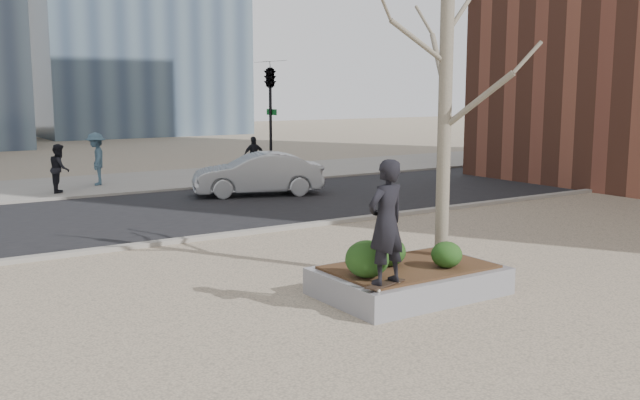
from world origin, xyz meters
TOP-DOWN VIEW (x-y plane):
  - ground at (0.00, 0.00)m, footprint 120.00×120.00m
  - street at (0.00, 10.00)m, footprint 60.00×8.00m
  - far_sidewalk at (0.00, 17.00)m, footprint 60.00×6.00m
  - planter at (1.00, 0.00)m, footprint 3.00×2.00m
  - planter_mulch at (1.00, 0.00)m, footprint 2.70×1.70m
  - sycamore_tree at (2.00, 0.30)m, footprint 2.80×2.80m
  - shrub_left at (-0.05, -0.21)m, footprint 0.70×0.70m
  - shrub_middle at (0.71, 0.19)m, footprint 0.57×0.57m
  - shrub_right at (1.45, -0.43)m, footprint 0.52×0.52m
  - skateboard at (-0.10, -0.74)m, footprint 0.81×0.40m
  - skateboarder at (-0.10, -0.74)m, footprint 0.75×0.55m
  - car_silver at (4.23, 11.45)m, footprint 4.43×2.78m
  - car_third at (17.22, 10.91)m, footprint 4.98×2.71m
  - pedestrian_a at (-1.04, 15.58)m, footprint 0.81×0.93m
  - pedestrian_b at (0.53, 16.77)m, footprint 1.01×1.37m
  - pedestrian_c at (6.62, 16.21)m, footprint 0.96×0.49m
  - traffic_light_far at (6.50, 14.60)m, footprint 0.60×2.48m

SIDE VIEW (x-z plane):
  - ground at x=0.00m, z-range 0.00..0.00m
  - street at x=0.00m, z-range 0.00..0.02m
  - far_sidewalk at x=0.00m, z-range 0.00..0.02m
  - planter at x=1.00m, z-range 0.00..0.45m
  - planter_mulch at x=1.00m, z-range 0.45..0.49m
  - skateboard at x=-0.10m, z-range 0.45..0.53m
  - car_third at x=17.22m, z-range 0.02..1.39m
  - car_silver at x=4.23m, z-range 0.02..1.40m
  - shrub_right at x=1.45m, z-range 0.49..0.93m
  - shrub_middle at x=0.71m, z-range 0.49..0.98m
  - shrub_left at x=-0.05m, z-range 0.49..1.09m
  - pedestrian_c at x=6.62m, z-range 0.02..1.59m
  - pedestrian_a at x=-1.04m, z-range 0.02..1.65m
  - pedestrian_b at x=0.53m, z-range 0.02..1.92m
  - skateboarder at x=-0.10m, z-range 0.53..2.42m
  - traffic_light_far at x=6.50m, z-range 0.00..4.50m
  - sycamore_tree at x=2.00m, z-range 0.49..7.09m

